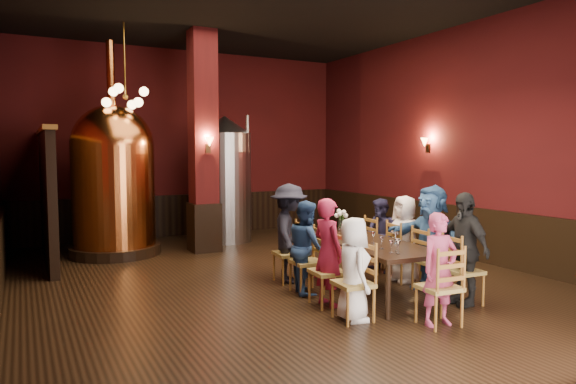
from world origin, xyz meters
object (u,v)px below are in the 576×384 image
rose_vase (342,217)px  person_1 (328,252)px  dining_table (369,246)px  person_2 (307,247)px  person_0 (353,269)px  copper_kettle (113,178)px  steel_vessel (225,179)px

rose_vase → person_1: bearing=-130.0°
dining_table → person_2: person_2 is taller
person_1 → dining_table: bearing=-79.2°
person_0 → copper_kettle: size_ratio=0.30×
person_1 → rose_vase: bearing=-45.8°
dining_table → person_1: 0.91m
person_1 → person_2: person_1 is taller
dining_table → steel_vessel: bearing=98.4°
person_2 → person_1: bearing=-168.5°
dining_table → copper_kettle: size_ratio=0.59×
person_0 → steel_vessel: (0.59, 5.96, 0.80)m
dining_table → steel_vessel: (-0.33, 5.03, 0.74)m
person_0 → copper_kettle: 5.92m
person_0 → person_1: (0.05, 0.67, 0.09)m
dining_table → copper_kettle: 5.47m
dining_table → person_2: size_ratio=1.83×
person_1 → copper_kettle: 5.30m
dining_table → person_0: 1.31m
copper_kettle → steel_vessel: (2.51, 0.44, -0.10)m
steel_vessel → rose_vase: bearing=-82.9°
dining_table → copper_kettle: (-2.85, 4.59, 0.85)m
steel_vessel → rose_vase: size_ratio=7.71×
copper_kettle → person_0: bearing=-70.8°
person_0 → person_2: person_2 is taller
person_0 → person_2: size_ratio=0.94×
copper_kettle → steel_vessel: size_ratio=1.47×
person_0 → person_2: (0.11, 1.33, 0.04)m
person_0 → steel_vessel: 6.04m
person_1 → person_2: 0.66m
copper_kettle → rose_vase: bearing=-50.1°
person_1 → steel_vessel: size_ratio=0.50×
person_1 → person_2: bearing=-10.4°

